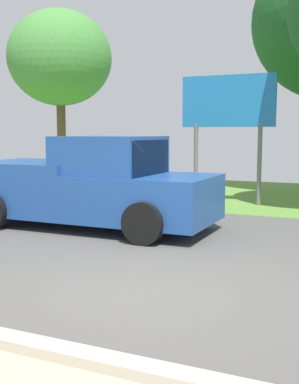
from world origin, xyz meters
name	(u,v)px	position (x,y,z in m)	size (l,w,h in m)	color
ground_plane	(210,244)	(0.00, 2.95, -0.05)	(40.00, 22.00, 0.20)	#565451
pickup_truck	(91,185)	(-2.66, 3.21, 0.87)	(5.20, 2.28, 1.88)	#1E478C
roadside_billboard	(228,110)	(-1.05, 7.76, 2.55)	(2.60, 0.12, 3.50)	slate
tree_center_back	(60,59)	(-9.10, 11.56, 4.92)	(4.21, 4.21, 6.85)	brown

